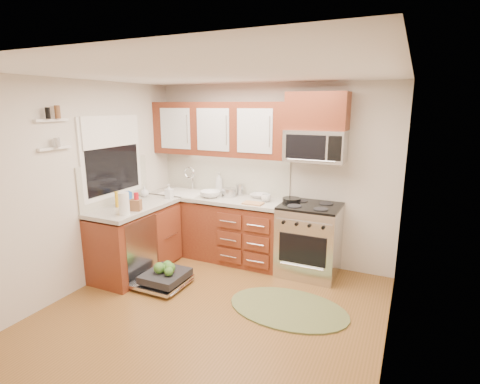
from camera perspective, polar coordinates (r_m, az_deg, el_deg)
The scene contains 38 objects.
floor at distance 4.28m, azimuth -4.36°, elevation -17.97°, with size 3.50×3.50×0.00m, color brown.
ceiling at distance 3.68m, azimuth -5.06°, elevation 17.63°, with size 3.50×3.50×0.00m, color white.
wall_back at distance 5.35m, azimuth 4.64°, elevation 2.75°, with size 3.50×0.04×2.50m, color beige.
wall_front at distance 2.51m, azimuth -25.19°, elevation -10.60°, with size 3.50×0.04×2.50m, color beige.
wall_left at distance 4.88m, azimuth -22.84°, elevation 0.76°, with size 0.04×3.50×2.50m, color beige.
wall_right at distance 3.32m, azimuth 22.66°, elevation -4.67°, with size 0.04×3.50×2.50m, color beige.
base_cabinet_back at distance 5.58m, azimuth -3.64°, elevation -5.55°, with size 2.05×0.60×0.85m, color #5C1E14.
base_cabinet_left at distance 5.26m, azimuth -15.58°, elevation -7.21°, with size 0.60×1.25×0.85m, color #5C1E14.
countertop_back at distance 5.44m, azimuth -3.76°, elevation -0.83°, with size 2.07×0.64×0.05m, color #A5A196.
countertop_left at distance 5.11m, azimuth -15.81°, elevation -2.22°, with size 0.64×1.27×0.05m, color #A5A196.
backsplash_back at distance 5.63m, azimuth -2.36°, elevation 2.89°, with size 2.05×0.02×0.57m, color beige.
backsplash_left at distance 5.24m, azimuth -18.48°, elevation 1.45°, with size 0.02×1.25×0.57m, color beige.
upper_cabinets at distance 5.41m, azimuth -3.22°, elevation 9.56°, with size 2.05×0.35×0.75m, color #5C1E14, non-canonical shape.
cabinet_over_mw at distance 4.89m, azimuth 11.73°, elevation 12.00°, with size 0.76×0.35×0.47m, color #5C1E14.
range at distance 5.06m, azimuth 10.47°, elevation -7.15°, with size 0.76×0.64×0.95m, color silver, non-canonical shape.
microwave at distance 4.89m, azimuth 11.43°, elevation 6.90°, with size 0.76×0.38×0.40m, color silver, non-canonical shape.
sink at distance 5.71m, azimuth -8.47°, elevation -1.30°, with size 0.62×0.50×0.26m, color white, non-canonical shape.
dishwasher at distance 4.88m, azimuth -11.67°, elevation -12.78°, with size 0.70×0.60×0.20m, color silver, non-canonical shape.
window at distance 5.16m, azimuth -18.94°, elevation 5.09°, with size 0.03×1.05×1.05m, color white, non-canonical shape.
window_blind at distance 5.12m, azimuth -19.01°, elevation 8.74°, with size 0.02×0.96×0.40m, color white.
shelf_upper at distance 4.54m, azimuth -26.77°, elevation 9.75°, with size 0.04×0.40×0.03m, color white.
shelf_lower at distance 4.56m, azimuth -26.38°, elevation 6.01°, with size 0.04×0.40×0.03m, color white.
rug at distance 4.37m, azimuth 7.34°, elevation -17.19°, with size 1.34×0.87×0.02m, color olive, non-canonical shape.
skillet at distance 5.05m, azimuth 7.85°, elevation -1.16°, with size 0.24×0.24×0.05m, color black.
stock_pot at distance 5.36m, azimuth -1.72°, elevation -0.05°, with size 0.21×0.21×0.12m, color silver.
cutting_board at distance 4.97m, azimuth 1.99°, elevation -1.73°, with size 0.27×0.17×0.02m, color #A26E4A.
canister at distance 5.44m, azimuth -0.01°, elevation 0.36°, with size 0.10×0.10×0.16m, color silver.
paper_towel_roll at distance 4.67m, azimuth -17.26°, elevation -1.70°, with size 0.13×0.13×0.27m, color white.
mustard_bottle at distance 5.06m, azimuth -18.16°, elevation -1.08°, with size 0.06×0.06×0.20m, color yellow.
red_bottle at distance 4.83m, azimuth -15.48°, elevation -1.39°, with size 0.06×0.06×0.22m, color #B70F1C.
wooden_box at distance 4.83m, azimuth -15.63°, elevation -1.94°, with size 0.14×0.10×0.14m, color brown.
blue_carton at distance 5.12m, azimuth -16.65°, elevation -0.93°, with size 0.11×0.07×0.18m, color #255BB0.
bowl_a at distance 5.31m, azimuth 2.93°, elevation -0.57°, with size 0.24×0.24×0.06m, color #999999.
bowl_b at distance 5.34m, azimuth -4.56°, elevation -0.32°, with size 0.29×0.29×0.09m, color #999999.
cup at distance 5.09m, azimuth 3.98°, elevation -0.90°, with size 0.13×0.13×0.10m, color #999999.
soap_bottle_a at distance 5.64m, azimuth -3.19°, elevation 1.49°, with size 0.12×0.12×0.30m, color #999999.
soap_bottle_b at distance 5.36m, azimuth -10.77°, elevation 0.12°, with size 0.09×0.09×0.20m, color #999999.
soap_bottle_c at distance 5.52m, azimuth -14.36°, elevation 0.07°, with size 0.12×0.12×0.15m, color #999999.
Camera 1 is at (1.83, -3.18, 2.21)m, focal length 28.00 mm.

